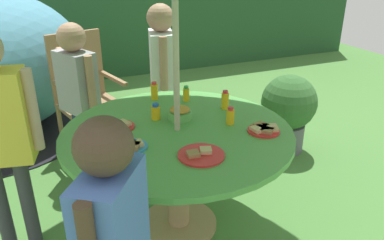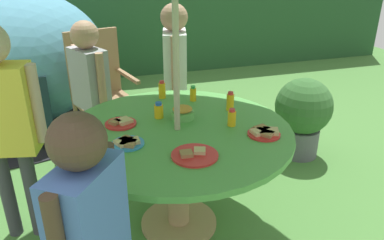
# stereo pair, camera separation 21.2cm
# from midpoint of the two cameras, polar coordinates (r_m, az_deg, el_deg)

# --- Properties ---
(ground_plane) EXTENTS (10.00, 10.00, 0.02)m
(ground_plane) POSITION_cam_midpoint_polar(r_m,az_deg,el_deg) (2.66, -4.35, -15.68)
(ground_plane) COLOR #477A38
(hedge_backdrop) EXTENTS (9.00, 0.70, 1.75)m
(hedge_backdrop) POSITION_cam_midpoint_polar(r_m,az_deg,el_deg) (5.76, -17.37, 14.96)
(hedge_backdrop) COLOR #234C28
(hedge_backdrop) RESTS_ON ground_plane
(garden_table) EXTENTS (1.39, 1.39, 0.71)m
(garden_table) POSITION_cam_midpoint_polar(r_m,az_deg,el_deg) (2.32, -4.80, -4.45)
(garden_table) COLOR tan
(garden_table) RESTS_ON ground_plane
(wooden_chair) EXTENTS (0.59, 0.60, 1.06)m
(wooden_chair) POSITION_cam_midpoint_polar(r_m,az_deg,el_deg) (3.46, -17.56, 4.31)
(wooden_chair) COLOR #93704C
(wooden_chair) RESTS_ON ground_plane
(potted_plant) EXTENTS (0.49, 0.49, 0.71)m
(potted_plant) POSITION_cam_midpoint_polar(r_m,az_deg,el_deg) (3.44, 12.62, 1.60)
(potted_plant) COLOR #595960
(potted_plant) RESTS_ON ground_plane
(child_in_white_shirt) EXTENTS (0.27, 0.43, 1.31)m
(child_in_white_shirt) POSITION_cam_midpoint_polar(r_m,az_deg,el_deg) (3.22, -6.48, 8.67)
(child_in_white_shirt) COLOR brown
(child_in_white_shirt) RESTS_ON ground_plane
(child_in_grey_shirt) EXTENTS (0.30, 0.38, 1.23)m
(child_in_grey_shirt) POSITION_cam_midpoint_polar(r_m,az_deg,el_deg) (3.01, -18.91, 5.36)
(child_in_grey_shirt) COLOR navy
(child_in_grey_shirt) RESTS_ON ground_plane
(child_in_blue_shirt) EXTENTS (0.32, 0.36, 1.21)m
(child_in_blue_shirt) POSITION_cam_midpoint_polar(r_m,az_deg,el_deg) (1.48, -16.12, -15.42)
(child_in_blue_shirt) COLOR navy
(child_in_blue_shirt) RESTS_ON ground_plane
(snack_bowl) EXTENTS (0.15, 0.15, 0.08)m
(snack_bowl) POSITION_cam_midpoint_polar(r_m,az_deg,el_deg) (2.39, -4.38, 0.99)
(snack_bowl) COLOR #66B259
(snack_bowl) RESTS_ON garden_table
(plate_mid_left) EXTENTS (0.18, 0.18, 0.03)m
(plate_mid_left) POSITION_cam_midpoint_polar(r_m,az_deg,el_deg) (2.09, -12.10, -3.85)
(plate_mid_left) COLOR #338CD8
(plate_mid_left) RESTS_ON garden_table
(plate_near_left) EXTENTS (0.25, 0.25, 0.03)m
(plate_near_left) POSITION_cam_midpoint_polar(r_m,az_deg,el_deg) (1.97, -1.85, -5.31)
(plate_near_left) COLOR red
(plate_near_left) RESTS_ON garden_table
(plate_far_right) EXTENTS (0.19, 0.19, 0.03)m
(plate_far_right) POSITION_cam_midpoint_polar(r_m,az_deg,el_deg) (2.34, -13.55, -0.94)
(plate_far_right) COLOR red
(plate_far_right) RESTS_ON garden_table
(plate_center_front) EXTENTS (0.19, 0.19, 0.03)m
(plate_center_front) POSITION_cam_midpoint_polar(r_m,az_deg,el_deg) (2.25, 8.19, -1.46)
(plate_center_front) COLOR red
(plate_center_front) RESTS_ON garden_table
(juice_bottle_near_right) EXTENTS (0.04, 0.04, 0.11)m
(juice_bottle_near_right) POSITION_cam_midpoint_polar(r_m,az_deg,el_deg) (2.68, -3.16, 3.90)
(juice_bottle_near_right) COLOR yellow
(juice_bottle_near_right) RESTS_ON garden_table
(juice_bottle_far_left) EXTENTS (0.05, 0.05, 0.13)m
(juice_bottle_far_left) POSITION_cam_midpoint_polar(r_m,az_deg,el_deg) (2.54, 2.64, 2.95)
(juice_bottle_far_left) COLOR yellow
(juice_bottle_far_left) RESTS_ON garden_table
(juice_bottle_center_back) EXTENTS (0.05, 0.05, 0.11)m
(juice_bottle_center_back) POSITION_cam_midpoint_polar(r_m,az_deg,el_deg) (2.32, 3.21, 0.52)
(juice_bottle_center_back) COLOR yellow
(juice_bottle_center_back) RESTS_ON garden_table
(juice_bottle_mid_right) EXTENTS (0.06, 0.06, 0.11)m
(juice_bottle_mid_right) POSITION_cam_midpoint_polar(r_m,az_deg,el_deg) (2.40, -8.01, 1.16)
(juice_bottle_mid_right) COLOR yellow
(juice_bottle_mid_right) RESTS_ON garden_table
(juice_bottle_front_edge) EXTENTS (0.05, 0.05, 0.13)m
(juice_bottle_front_edge) POSITION_cam_midpoint_polar(r_m,az_deg,el_deg) (2.73, -7.93, 4.29)
(juice_bottle_front_edge) COLOR yellow
(juice_bottle_front_edge) RESTS_ON garden_table
(cup_near) EXTENTS (0.06, 0.06, 0.07)m
(cup_near) POSITION_cam_midpoint_polar(r_m,az_deg,el_deg) (1.88, -13.64, -6.83)
(cup_near) COLOR #E04C47
(cup_near) RESTS_ON garden_table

